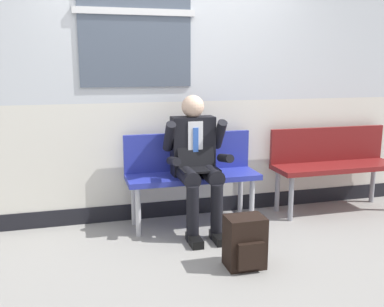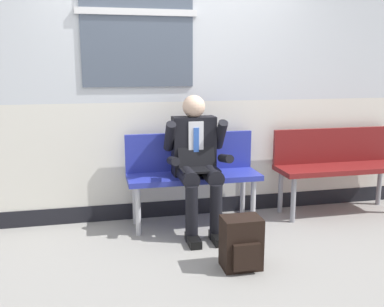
{
  "view_description": "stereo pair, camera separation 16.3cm",
  "coord_description": "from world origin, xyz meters",
  "px_view_note": "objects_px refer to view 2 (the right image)",
  "views": [
    {
      "loc": [
        -0.93,
        -3.62,
        1.53
      ],
      "look_at": [
        0.06,
        0.02,
        0.75
      ],
      "focal_mm": 40.4,
      "sensor_mm": 36.0,
      "label": 1
    },
    {
      "loc": [
        -0.77,
        -3.66,
        1.53
      ],
      "look_at": [
        0.06,
        0.02,
        0.75
      ],
      "focal_mm": 40.4,
      "sensor_mm": 36.0,
      "label": 2
    }
  ],
  "objects_px": {
    "bench_with_person": "(192,169)",
    "person_seated": "(197,160)",
    "backpack": "(241,244)",
    "bench_empty": "(337,161)"
  },
  "relations": [
    {
      "from": "person_seated",
      "to": "backpack",
      "type": "height_order",
      "value": "person_seated"
    },
    {
      "from": "bench_with_person",
      "to": "bench_empty",
      "type": "distance_m",
      "value": 1.56
    },
    {
      "from": "bench_with_person",
      "to": "backpack",
      "type": "xyz_separation_m",
      "value": [
        0.15,
        -1.04,
        -0.34
      ]
    },
    {
      "from": "bench_with_person",
      "to": "person_seated",
      "type": "distance_m",
      "value": 0.24
    },
    {
      "from": "bench_empty",
      "to": "backpack",
      "type": "bearing_deg",
      "value": -143.54
    },
    {
      "from": "bench_with_person",
      "to": "person_seated",
      "type": "relative_size",
      "value": 1.0
    },
    {
      "from": "bench_with_person",
      "to": "bench_empty",
      "type": "xyz_separation_m",
      "value": [
        1.56,
        -0.0,
        -0.0
      ]
    },
    {
      "from": "bench_empty",
      "to": "person_seated",
      "type": "distance_m",
      "value": 1.57
    },
    {
      "from": "bench_with_person",
      "to": "backpack",
      "type": "relative_size",
      "value": 3.13
    },
    {
      "from": "backpack",
      "to": "bench_empty",
      "type": "bearing_deg",
      "value": 36.46
    }
  ]
}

